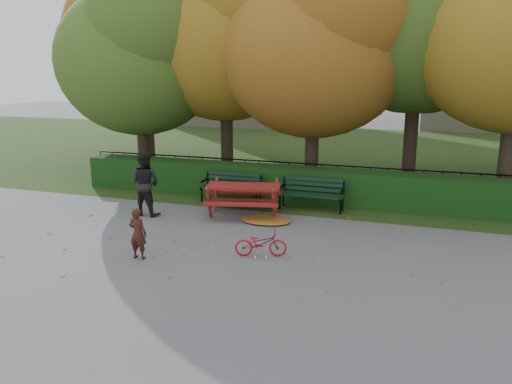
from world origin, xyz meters
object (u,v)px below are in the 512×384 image
(tree_b, at_px, (232,22))
(adult, at_px, (145,183))
(child, at_px, (138,233))
(bicycle, at_px, (261,243))
(tree_c, at_px, (324,36))
(bench_right, at_px, (312,191))
(picnic_table, at_px, (243,192))
(bench_left, at_px, (232,185))
(tree_a, at_px, (143,49))
(tree_f, at_px, (148,24))

(tree_b, relative_size, adult, 5.05)
(child, bearing_deg, bicycle, -156.87)
(tree_c, xyz_separation_m, adult, (-3.84, -4.24, -3.95))
(tree_c, relative_size, bicycle, 7.43)
(bench_right, xyz_separation_m, child, (-2.53, -4.88, 0.02))
(tree_c, bearing_deg, picnic_table, -111.28)
(picnic_table, relative_size, bicycle, 2.09)
(bench_right, relative_size, bicycle, 1.67)
(tree_b, height_order, child, tree_b)
(bench_left, bearing_deg, bench_right, 0.00)
(bench_left, bearing_deg, tree_a, 154.24)
(tree_a, height_order, bench_right, tree_a)
(tree_a, distance_m, picnic_table, 6.80)
(tree_c, height_order, child, tree_c)
(tree_a, xyz_separation_m, picnic_table, (4.69, -3.05, -3.87))
(child, distance_m, adult, 3.32)
(child, bearing_deg, tree_a, -59.62)
(tree_b, relative_size, bicycle, 8.16)
(tree_b, xyz_separation_m, bicycle, (3.35, -6.98, -5.12))
(tree_a, bearing_deg, adult, -60.44)
(tree_c, height_order, picnic_table, tree_c)
(picnic_table, bearing_deg, bicycle, -76.12)
(bicycle, bearing_deg, tree_a, 28.25)
(bench_right, bearing_deg, picnic_table, -143.84)
(tree_f, relative_size, child, 8.57)
(adult, bearing_deg, tree_c, -128.90)
(child, bearing_deg, bench_left, -90.22)
(bench_left, distance_m, bicycle, 4.52)
(tree_b, bearing_deg, tree_f, 152.01)
(tree_a, xyz_separation_m, tree_c, (6.02, 0.38, 0.30))
(bench_left, bearing_deg, picnic_table, -55.72)
(adult, bearing_deg, tree_a, -57.16)
(child, bearing_deg, tree_c, -106.31)
(tree_a, distance_m, bench_left, 5.89)
(tree_c, distance_m, bench_left, 5.31)
(bench_left, bearing_deg, child, -91.49)
(tree_c, bearing_deg, tree_b, 166.55)
(tree_f, relative_size, bench_left, 5.10)
(tree_a, bearing_deg, picnic_table, -33.03)
(adult, distance_m, bicycle, 4.42)
(tree_b, bearing_deg, bench_right, -40.67)
(tree_b, distance_m, bench_right, 6.76)
(tree_f, bearing_deg, tree_a, -62.02)
(bicycle, bearing_deg, adult, 45.25)
(bench_left, relative_size, picnic_table, 0.80)
(tree_c, relative_size, bench_left, 4.44)
(picnic_table, height_order, child, child)
(tree_b, xyz_separation_m, tree_f, (-4.69, 2.49, 0.29))
(bench_right, bearing_deg, tree_c, 96.70)
(tree_c, relative_size, tree_f, 0.87)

